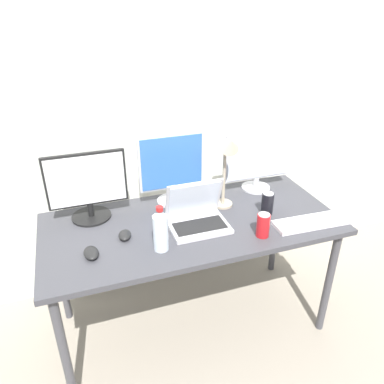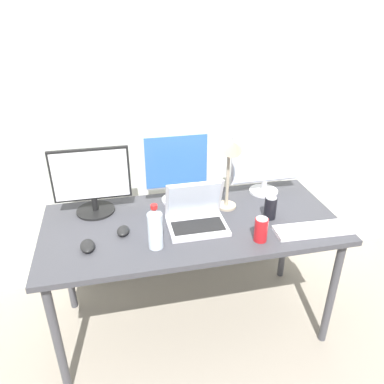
{
  "view_description": "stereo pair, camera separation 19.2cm",
  "coord_description": "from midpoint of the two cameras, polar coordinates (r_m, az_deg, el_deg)",
  "views": [
    {
      "loc": [
        -0.55,
        -1.61,
        1.82
      ],
      "look_at": [
        0.0,
        0.0,
        0.92
      ],
      "focal_mm": 35.0,
      "sensor_mm": 36.0,
      "label": 1
    },
    {
      "loc": [
        -0.37,
        -1.66,
        1.82
      ],
      "look_at": [
        0.0,
        0.0,
        0.92
      ],
      "focal_mm": 35.0,
      "sensor_mm": 36.0,
      "label": 2
    }
  ],
  "objects": [
    {
      "name": "mouse_by_keyboard",
      "position": [
        1.92,
        -13.06,
        -6.51
      ],
      "size": [
        0.08,
        0.1,
        0.03
      ],
      "primitive_type": "ellipsoid",
      "rotation": [
        0.0,
        0.0,
        -0.21
      ],
      "color": "black",
      "rests_on": "work_desk"
    },
    {
      "name": "soda_can_by_laptop",
      "position": [
        1.88,
        7.93,
        -5.11
      ],
      "size": [
        0.07,
        0.07,
        0.13
      ],
      "color": "red",
      "rests_on": "work_desk"
    },
    {
      "name": "keyboard_main",
      "position": [
        2.06,
        15.22,
        -4.54
      ],
      "size": [
        0.42,
        0.14,
        0.02
      ],
      "primitive_type": "cube",
      "rotation": [
        0.0,
        0.0,
        -0.04
      ],
      "color": "white",
      "rests_on": "work_desk"
    },
    {
      "name": "soda_can_near_keyboard",
      "position": [
        2.08,
        8.85,
        -1.8
      ],
      "size": [
        0.07,
        0.07,
        0.13
      ],
      "color": "black",
      "rests_on": "work_desk"
    },
    {
      "name": "work_desk",
      "position": [
        2.05,
        -2.7,
        -6.2
      ],
      "size": [
        1.58,
        0.71,
        0.74
      ],
      "color": "#424247",
      "rests_on": "ground"
    },
    {
      "name": "monitor_left",
      "position": [
        2.06,
        -18.29,
        0.82
      ],
      "size": [
        0.42,
        0.21,
        0.37
      ],
      "color": "black",
      "rests_on": "work_desk"
    },
    {
      "name": "mouse_by_laptop",
      "position": [
        1.84,
        -18.07,
        -8.91
      ],
      "size": [
        0.07,
        0.11,
        0.03
      ],
      "primitive_type": "ellipsoid",
      "rotation": [
        0.0,
        0.0,
        0.07
      ],
      "color": "black",
      "rests_on": "work_desk"
    },
    {
      "name": "water_bottle",
      "position": [
        1.76,
        -7.95,
        -5.9
      ],
      "size": [
        0.07,
        0.07,
        0.23
      ],
      "color": "silver",
      "rests_on": "work_desk"
    },
    {
      "name": "wall_back",
      "position": [
        2.33,
        -7.33,
        14.76
      ],
      "size": [
        7.0,
        0.08,
        2.6
      ],
      "primitive_type": "cube",
      "color": "silver",
      "rests_on": "ground"
    },
    {
      "name": "desk_lamp",
      "position": [
        1.99,
        2.77,
        5.01
      ],
      "size": [
        0.11,
        0.18,
        0.45
      ],
      "color": "tan",
      "rests_on": "work_desk"
    },
    {
      "name": "monitor_center",
      "position": [
        2.11,
        -5.74,
        3.74
      ],
      "size": [
        0.37,
        0.18,
        0.41
      ],
      "color": "silver",
      "rests_on": "work_desk"
    },
    {
      "name": "ground_plane",
      "position": [
        2.49,
        -2.34,
        -19.18
      ],
      "size": [
        16.0,
        16.0,
        0.0
      ],
      "primitive_type": "plane",
      "color": "gray"
    },
    {
      "name": "monitor_right",
      "position": [
        2.28,
        7.71,
        4.84
      ],
      "size": [
        0.44,
        0.18,
        0.37
      ],
      "color": "silver",
      "rests_on": "work_desk"
    },
    {
      "name": "laptop_silver",
      "position": [
        1.96,
        -2.1,
        -3.66
      ],
      "size": [
        0.3,
        0.24,
        0.24
      ],
      "color": "silver",
      "rests_on": "work_desk"
    }
  ]
}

